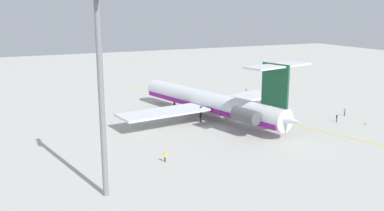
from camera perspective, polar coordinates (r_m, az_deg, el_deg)
name	(u,v)px	position (r m, az deg, el deg)	size (l,w,h in m)	color
ground	(256,117)	(91.73, 8.58, -1.49)	(288.63, 288.63, 0.00)	#B7B5AD
main_jetliner	(213,102)	(87.79, 2.89, 0.42)	(45.21, 40.39, 13.32)	silver
ground_crew_near_nose	(165,155)	(64.42, -3.67, -6.71)	(0.26, 0.41, 1.65)	black
ground_crew_near_tail	(246,91)	(114.42, 7.34, 2.01)	(0.32, 0.35, 1.73)	black
ground_crew_portside	(337,117)	(91.01, 18.90, -1.45)	(0.42, 0.28, 1.75)	black
ground_crew_starboard	(345,111)	(96.94, 19.85, -0.68)	(0.43, 0.27, 1.71)	black
safety_cone_nose	(200,92)	(115.88, 1.08, 1.84)	(0.40, 0.40, 0.55)	#EA590F
safety_cone_wingtip	(366,123)	(91.34, 22.32, -2.23)	(0.40, 0.40, 0.55)	#EA590F
taxiway_centreline	(245,114)	(93.92, 7.16, -1.10)	(89.59, 0.36, 0.01)	gold
light_mast	(101,88)	(50.83, -12.16, 2.27)	(4.00, 0.70, 24.65)	slate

